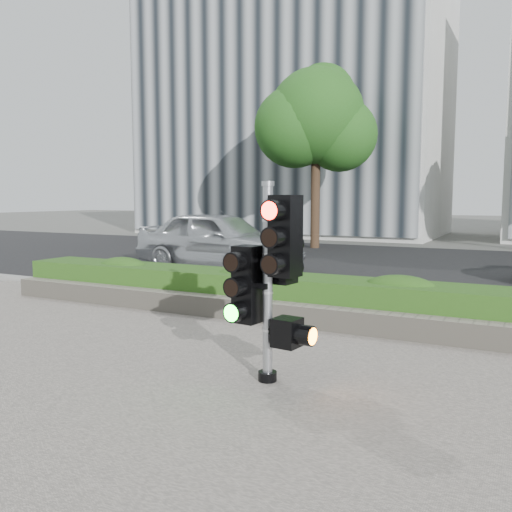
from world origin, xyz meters
name	(u,v)px	position (x,y,z in m)	size (l,w,h in m)	color
ground	(234,359)	(0.00, 0.00, 0.00)	(120.00, 120.00, 0.00)	#51514C
sidewalk	(90,435)	(0.00, -2.50, 0.01)	(16.00, 11.00, 0.03)	#9E9389
road	(404,267)	(0.00, 10.00, 0.01)	(60.00, 13.00, 0.02)	black
curb	(322,309)	(0.00, 3.15, 0.06)	(60.00, 0.25, 0.12)	gray
stone_wall	(294,315)	(0.00, 1.90, 0.20)	(12.00, 0.32, 0.34)	gray
hedge	(309,297)	(0.00, 2.55, 0.37)	(12.00, 1.00, 0.68)	#498E2B
building_left	(296,100)	(-9.00, 23.00, 7.50)	(16.00, 9.00, 15.00)	#B7B7B2
tree_left	(316,120)	(-4.52, 14.56, 5.04)	(4.61, 4.03, 7.34)	black
traffic_signal	(272,272)	(0.79, -0.58, 1.23)	(0.77, 0.59, 2.17)	black
car_silver	(219,240)	(-4.49, 7.06, 0.85)	(1.95, 4.85, 1.65)	silver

